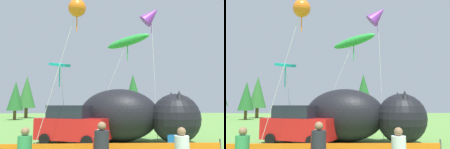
% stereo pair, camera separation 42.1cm
% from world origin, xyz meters
% --- Properties ---
extents(parked_car, '(4.63, 3.37, 2.26)m').
position_xyz_m(parked_car, '(-1.76, 3.97, 1.10)').
color(parked_car, red).
rests_on(parked_car, ground).
extents(folding_chair, '(0.67, 0.67, 0.90)m').
position_xyz_m(folding_chair, '(3.13, 0.76, 0.51)').
color(folding_chair, '#1959A5').
rests_on(folding_chair, ground).
extents(inflatable_cat, '(7.75, 4.89, 3.30)m').
position_xyz_m(inflatable_cat, '(2.03, 4.52, 1.52)').
color(inflatable_cat, black).
rests_on(inflatable_cat, ground).
extents(kite_teal_diamond, '(1.24, 2.30, 4.84)m').
position_xyz_m(kite_teal_diamond, '(-2.53, 3.60, 4.56)').
color(kite_teal_diamond, silver).
rests_on(kite_teal_diamond, ground).
extents(kite_orange_flower, '(2.55, 0.96, 7.99)m').
position_xyz_m(kite_orange_flower, '(-1.47, 1.95, 7.48)').
color(kite_orange_flower, silver).
rests_on(kite_orange_flower, ground).
extents(kite_green_fish, '(4.19, 2.41, 7.13)m').
position_xyz_m(kite_green_fish, '(1.71, 5.16, 6.52)').
color(kite_green_fish, silver).
rests_on(kite_green_fish, ground).
extents(kite_purple_delta, '(1.83, 1.62, 9.47)m').
position_xyz_m(kite_purple_delta, '(3.53, 5.79, 8.63)').
color(kite_purple_delta, silver).
rests_on(kite_purple_delta, ground).
extents(horizon_tree_east, '(3.55, 3.55, 8.48)m').
position_xyz_m(horizon_tree_east, '(7.35, 38.41, 5.20)').
color(horizon_tree_east, brown).
rests_on(horizon_tree_east, ground).
extents(horizon_tree_mid, '(3.11, 3.11, 7.41)m').
position_xyz_m(horizon_tree_mid, '(-12.39, 34.19, 4.55)').
color(horizon_tree_mid, brown).
rests_on(horizon_tree_mid, ground).
extents(horizon_tree_northeast, '(2.51, 2.51, 6.00)m').
position_xyz_m(horizon_tree_northeast, '(-12.73, 28.97, 3.68)').
color(horizon_tree_northeast, brown).
rests_on(horizon_tree_northeast, ground).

